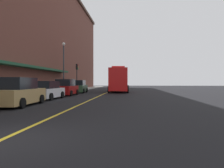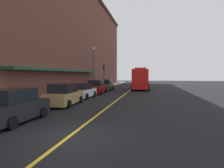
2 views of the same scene
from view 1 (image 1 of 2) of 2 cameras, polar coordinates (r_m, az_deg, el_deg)
The scene contains 12 objects.
ground_plane at distance 30.75m, azimuth -1.45°, elevation -2.32°, with size 112.00×112.00×0.00m, color black.
sidewalk_left at distance 32.06m, azimuth -12.53°, elevation -2.08°, with size 2.40×70.00×0.15m, color #9E9B93.
lane_center_stripe at distance 30.75m, azimuth -1.45°, elevation -2.31°, with size 0.16×70.00×0.01m, color gold.
brick_building_left at distance 34.32m, azimuth -22.99°, elevation 13.60°, with size 10.79×64.00×18.61m.
parked_car_1 at distance 15.36m, azimuth -23.57°, elevation -2.11°, with size 2.23×4.86×1.85m.
parked_car_2 at distance 20.26m, azimuth -16.76°, elevation -1.69°, with size 2.08×4.37×1.64m.
parked_car_3 at distance 25.25m, azimuth -12.09°, elevation -1.02°, with size 2.15×4.37×1.85m.
parked_car_4 at distance 30.85m, azimuth -8.83°, elevation -0.77°, with size 2.19×4.21×1.79m.
fire_truck at distance 32.88m, azimuth 1.91°, elevation 0.96°, with size 3.02×8.77×3.72m.
parking_meter_1 at distance 27.77m, azimuth -13.50°, elevation -0.47°, with size 0.14×0.18×1.33m.
street_lamp_left at distance 31.09m, azimuth -12.69°, elevation 5.81°, with size 0.44×0.44×6.94m.
traffic_light_near at distance 35.46m, azimuth -9.27°, elevation 3.16°, with size 0.38×0.36×4.30m.
Camera 1 is at (3.51, -5.51, 1.58)m, focal length 34.51 mm.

